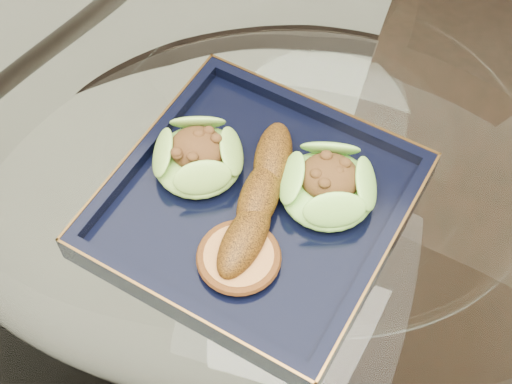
# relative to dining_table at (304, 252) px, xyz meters

# --- Properties ---
(dining_table) EXTENTS (1.13, 1.13, 0.77)m
(dining_table) POSITION_rel_dining_table_xyz_m (0.00, 0.00, 0.00)
(dining_table) COLOR white
(dining_table) RESTS_ON ground
(dining_chair) EXTENTS (0.41, 0.41, 0.86)m
(dining_chair) POSITION_rel_dining_table_xyz_m (0.20, 0.44, -0.12)
(dining_chair) COLOR #321A10
(dining_chair) RESTS_ON ground
(navy_plate) EXTENTS (0.33, 0.33, 0.02)m
(navy_plate) POSITION_rel_dining_table_xyz_m (-0.04, -0.06, 0.17)
(navy_plate) COLOR black
(navy_plate) RESTS_ON dining_table
(lettuce_wrap_left) EXTENTS (0.09, 0.09, 0.03)m
(lettuce_wrap_left) POSITION_rel_dining_table_xyz_m (-0.11, -0.03, 0.20)
(lettuce_wrap_left) COLOR #59912A
(lettuce_wrap_left) RESTS_ON navy_plate
(lettuce_wrap_right) EXTENTS (0.11, 0.11, 0.03)m
(lettuce_wrap_right) POSITION_rel_dining_table_xyz_m (0.02, -0.03, 0.20)
(lettuce_wrap_right) COLOR #5DAC32
(lettuce_wrap_right) RESTS_ON navy_plate
(roasted_plantain) EXTENTS (0.04, 0.17, 0.03)m
(roasted_plantain) POSITION_rel_dining_table_xyz_m (-0.04, -0.06, 0.20)
(roasted_plantain) COLOR #60360A
(roasted_plantain) RESTS_ON navy_plate
(crumb_patty) EXTENTS (0.08, 0.08, 0.01)m
(crumb_patty) POSITION_rel_dining_table_xyz_m (-0.04, -0.12, 0.19)
(crumb_patty) COLOR #A97538
(crumb_patty) RESTS_ON navy_plate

